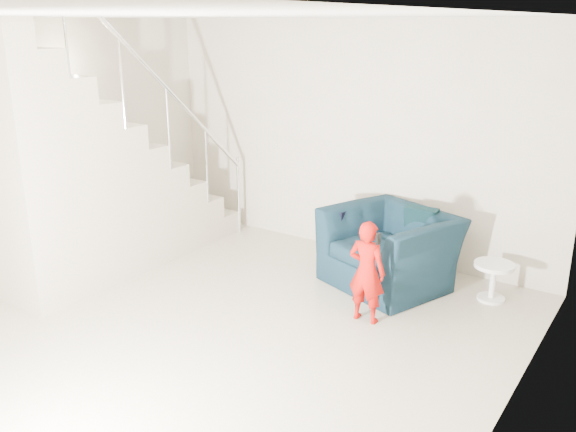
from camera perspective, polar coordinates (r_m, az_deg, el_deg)
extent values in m
plane|color=tan|center=(5.48, -8.49, -11.44)|extent=(5.50, 5.50, 0.00)
plane|color=silver|center=(4.80, -10.01, 18.02)|extent=(5.50, 5.50, 0.00)
plane|color=#AB9F8B|center=(7.17, 5.96, 7.16)|extent=(5.00, 0.00, 5.00)
plane|color=#AB9F8B|center=(6.89, -24.72, 5.19)|extent=(0.00, 5.50, 5.50)
plane|color=#AB9F8B|center=(3.81, 19.72, -3.40)|extent=(0.00, 5.50, 5.50)
imported|color=black|center=(6.44, 9.47, -3.07)|extent=(1.50, 1.41, 0.79)
imported|color=#8D1304|center=(5.61, 7.37, -5.20)|extent=(0.36, 0.24, 0.97)
cylinder|color=silver|center=(6.34, 18.76, -4.39)|extent=(0.39, 0.39, 0.04)
cylinder|color=silver|center=(6.41, 18.58, -6.01)|extent=(0.06, 0.06, 0.35)
cylinder|color=silver|center=(6.47, 18.44, -7.32)|extent=(0.27, 0.27, 0.03)
cube|color=#ADA089|center=(8.28, -7.95, -0.18)|extent=(1.00, 0.30, 0.27)
cube|color=#ADA089|center=(8.03, -9.40, 0.20)|extent=(1.00, 0.30, 0.54)
cube|color=#ADA089|center=(7.78, -10.95, 0.59)|extent=(1.00, 0.30, 0.81)
cube|color=#ADA089|center=(7.54, -12.60, 1.01)|extent=(1.00, 0.30, 1.08)
cube|color=#ADA089|center=(7.31, -14.36, 1.45)|extent=(1.00, 0.30, 1.35)
cube|color=#ADA089|center=(7.09, -16.23, 1.93)|extent=(1.00, 0.30, 1.62)
cube|color=#ADA089|center=(6.88, -18.22, 2.43)|extent=(1.00, 0.30, 1.89)
cube|color=#ADA089|center=(6.67, -20.33, 2.95)|extent=(1.00, 0.30, 2.16)
cube|color=#ADA089|center=(6.48, -22.58, 3.51)|extent=(1.00, 0.30, 2.43)
cube|color=#ADA089|center=(6.29, -24.96, 4.09)|extent=(1.00, 0.30, 2.70)
cylinder|color=silver|center=(6.58, -13.40, 13.74)|extent=(0.04, 3.03, 2.73)
cylinder|color=silver|center=(7.97, -4.65, 1.98)|extent=(0.04, 0.04, 1.00)
cube|color=black|center=(6.59, 12.40, -0.57)|extent=(0.36, 0.17, 0.36)
cube|color=black|center=(6.66, 5.73, -1.28)|extent=(0.04, 0.44, 0.49)
cube|color=black|center=(5.38, 8.44, -2.13)|extent=(0.03, 0.05, 0.10)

